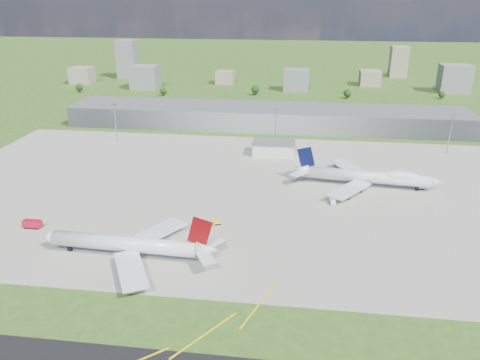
# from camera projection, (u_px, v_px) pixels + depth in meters

# --- Properties ---
(ground) EXTENTS (1400.00, 1400.00, 0.00)m
(ground) POSITION_uv_depth(u_px,v_px,m) (264.00, 132.00, 346.06)
(ground) COLOR #2C561B
(ground) RESTS_ON ground
(apron) EXTENTS (360.00, 190.00, 0.08)m
(apron) POSITION_uv_depth(u_px,v_px,m) (266.00, 191.00, 243.76)
(apron) COLOR gray
(apron) RESTS_ON ground
(terminal) EXTENTS (300.00, 42.00, 15.00)m
(terminal) POSITION_uv_depth(u_px,v_px,m) (266.00, 117.00, 357.02)
(terminal) COLOR gray
(terminal) RESTS_ON ground
(ops_building) EXTENTS (26.00, 16.00, 8.00)m
(ops_building) POSITION_uv_depth(u_px,v_px,m) (274.00, 148.00, 297.41)
(ops_building) COLOR silver
(ops_building) RESTS_ON ground
(mast_west) EXTENTS (3.50, 2.00, 25.90)m
(mast_west) POSITION_uv_depth(u_px,v_px,m) (115.00, 116.00, 319.26)
(mast_west) COLOR gray
(mast_west) RESTS_ON ground
(mast_center) EXTENTS (3.50, 2.00, 25.90)m
(mast_center) POSITION_uv_depth(u_px,v_px,m) (276.00, 121.00, 306.04)
(mast_center) COLOR gray
(mast_center) RESTS_ON ground
(mast_east) EXTENTS (3.50, 2.00, 25.90)m
(mast_east) POSITION_uv_depth(u_px,v_px,m) (451.00, 127.00, 292.82)
(mast_east) COLOR gray
(mast_east) RESTS_ON ground
(airliner_red_twin) EXTENTS (72.03, 56.15, 19.77)m
(airliner_red_twin) POSITION_uv_depth(u_px,v_px,m) (130.00, 245.00, 181.85)
(airliner_red_twin) COLOR silver
(airliner_red_twin) RESTS_ON ground
(airliner_blue_quad) EXTENTS (76.43, 59.65, 19.95)m
(airliner_blue_quad) POSITION_uv_depth(u_px,v_px,m) (368.00, 177.00, 247.67)
(airliner_blue_quad) COLOR silver
(airliner_blue_quad) RESTS_ON ground
(fire_truck) EXTENTS (8.19, 3.28, 3.62)m
(fire_truck) POSITION_uv_depth(u_px,v_px,m) (32.00, 224.00, 205.38)
(fire_truck) COLOR #B00C21
(fire_truck) RESTS_ON ground
(tug_yellow) EXTENTS (3.97, 3.46, 1.73)m
(tug_yellow) POSITION_uv_depth(u_px,v_px,m) (217.00, 223.00, 208.69)
(tug_yellow) COLOR yellow
(tug_yellow) RESTS_ON ground
(van_white_near) EXTENTS (3.01, 5.55, 2.68)m
(van_white_near) POSITION_uv_depth(u_px,v_px,m) (332.00, 201.00, 228.94)
(van_white_near) COLOR white
(van_white_near) RESTS_ON ground
(van_white_far) EXTENTS (4.72, 2.78, 2.32)m
(van_white_far) POSITION_uv_depth(u_px,v_px,m) (420.00, 187.00, 245.72)
(van_white_far) COLOR silver
(van_white_far) RESTS_ON ground
(bldg_far_w) EXTENTS (24.00, 20.00, 18.00)m
(bldg_far_w) POSITION_uv_depth(u_px,v_px,m) (82.00, 75.00, 525.33)
(bldg_far_w) COLOR gray
(bldg_far_w) RESTS_ON ground
(bldg_w) EXTENTS (28.00, 22.00, 24.00)m
(bldg_w) POSITION_uv_depth(u_px,v_px,m) (145.00, 77.00, 496.21)
(bldg_w) COLOR slate
(bldg_w) RESTS_ON ground
(bldg_cw) EXTENTS (20.00, 18.00, 14.00)m
(bldg_cw) POSITION_uv_depth(u_px,v_px,m) (225.00, 77.00, 525.23)
(bldg_cw) COLOR gray
(bldg_cw) RESTS_ON ground
(bldg_c) EXTENTS (26.00, 20.00, 22.00)m
(bldg_c) POSITION_uv_depth(u_px,v_px,m) (296.00, 80.00, 486.55)
(bldg_c) COLOR slate
(bldg_c) RESTS_ON ground
(bldg_ce) EXTENTS (22.00, 24.00, 16.00)m
(bldg_ce) POSITION_uv_depth(u_px,v_px,m) (370.00, 78.00, 514.82)
(bldg_ce) COLOR gray
(bldg_ce) RESTS_ON ground
(bldg_e) EXTENTS (30.00, 22.00, 28.00)m
(bldg_e) POSITION_uv_depth(u_px,v_px,m) (455.00, 79.00, 475.38)
(bldg_e) COLOR slate
(bldg_e) RESTS_ON ground
(bldg_tall_w) EXTENTS (22.00, 20.00, 44.00)m
(bldg_tall_w) POSITION_uv_depth(u_px,v_px,m) (128.00, 59.00, 552.40)
(bldg_tall_w) COLOR slate
(bldg_tall_w) RESTS_ON ground
(bldg_tall_e) EXTENTS (20.00, 18.00, 36.00)m
(bldg_tall_e) POSITION_uv_depth(u_px,v_px,m) (398.00, 62.00, 561.39)
(bldg_tall_e) COLOR gray
(bldg_tall_e) RESTS_ON ground
(tree_far_w) EXTENTS (7.20, 7.20, 8.80)m
(tree_far_w) POSITION_uv_depth(u_px,v_px,m) (79.00, 87.00, 478.41)
(tree_far_w) COLOR #382314
(tree_far_w) RESTS_ON ground
(tree_w) EXTENTS (6.75, 6.75, 8.25)m
(tree_w) POSITION_uv_depth(u_px,v_px,m) (163.00, 91.00, 463.13)
(tree_w) COLOR #382314
(tree_w) RESTS_ON ground
(tree_c) EXTENTS (8.10, 8.10, 9.90)m
(tree_c) POSITION_uv_depth(u_px,v_px,m) (255.00, 89.00, 465.73)
(tree_c) COLOR #382314
(tree_c) RESTS_ON ground
(tree_e) EXTENTS (7.65, 7.65, 9.35)m
(tree_e) POSITION_uv_depth(u_px,v_px,m) (347.00, 93.00, 450.44)
(tree_e) COLOR #382314
(tree_e) RESTS_ON ground
(tree_far_e) EXTENTS (6.30, 6.30, 7.70)m
(tree_far_e) POSITION_uv_depth(u_px,v_px,m) (442.00, 95.00, 449.18)
(tree_far_e) COLOR #382314
(tree_far_e) RESTS_ON ground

